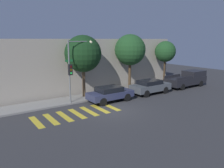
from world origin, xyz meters
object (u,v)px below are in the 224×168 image
at_px(traffic_light_pole, 75,63).
at_px(pickup_truck, 188,79).
at_px(sedan_near_corner, 110,93).
at_px(tree_near_corner, 83,54).
at_px(tree_midblock, 130,50).
at_px(tree_far_end, 165,52).
at_px(sedan_middle, 150,86).

height_order(traffic_light_pole, pickup_truck, traffic_light_pole).
distance_m(sedan_near_corner, tree_near_corner, 4.51).
bearing_deg(traffic_light_pole, tree_near_corner, 41.39).
relative_size(sedan_near_corner, pickup_truck, 0.76).
height_order(traffic_light_pole, sedan_near_corner, traffic_light_pole).
xyz_separation_m(tree_midblock, tree_far_end, (5.58, -0.00, -0.36)).
bearing_deg(sedan_middle, tree_near_corner, 158.01).
relative_size(traffic_light_pole, tree_far_end, 1.03).
relative_size(tree_midblock, tree_far_end, 1.14).
relative_size(sedan_middle, tree_near_corner, 0.73).
height_order(traffic_light_pole, tree_midblock, tree_midblock).
bearing_deg(sedan_middle, tree_far_end, 27.60).
xyz_separation_m(pickup_truck, tree_midblock, (-6.82, 2.56, 3.48)).
distance_m(traffic_light_pole, sedan_middle, 8.39).
relative_size(sedan_near_corner, sedan_middle, 0.97).
xyz_separation_m(pickup_truck, tree_near_corner, (-12.50, 2.56, 3.28)).
bearing_deg(sedan_middle, sedan_near_corner, 180.00).
distance_m(tree_near_corner, tree_midblock, 5.68).
bearing_deg(tree_near_corner, sedan_middle, -21.99).
bearing_deg(tree_midblock, tree_near_corner, 180.00).
relative_size(sedan_middle, tree_far_end, 0.81).
relative_size(sedan_middle, tree_midblock, 0.71).
bearing_deg(tree_far_end, pickup_truck, -64.08).
distance_m(tree_near_corner, tree_far_end, 11.26).
bearing_deg(tree_far_end, tree_near_corner, 180.00).
height_order(sedan_near_corner, sedan_middle, sedan_middle).
xyz_separation_m(traffic_light_pole, tree_far_end, (12.72, 1.29, 0.50)).
relative_size(sedan_near_corner, tree_far_end, 0.79).
height_order(traffic_light_pole, tree_far_end, traffic_light_pole).
height_order(pickup_truck, tree_far_end, tree_far_end).
distance_m(traffic_light_pole, tree_near_corner, 2.06).
distance_m(tree_midblock, tree_far_end, 5.59).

